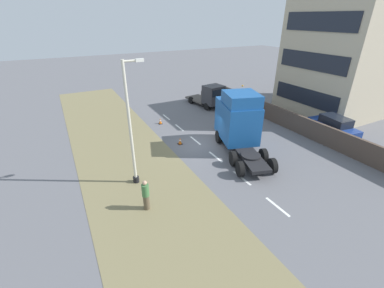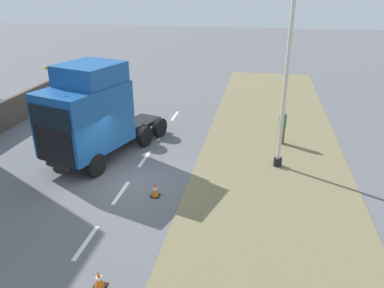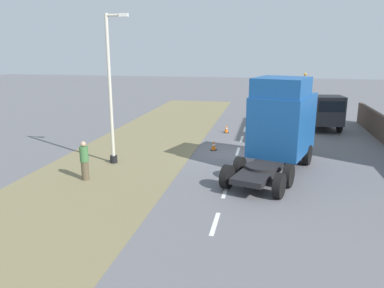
% 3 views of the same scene
% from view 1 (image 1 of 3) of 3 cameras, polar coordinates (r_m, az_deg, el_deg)
% --- Properties ---
extents(ground_plane, '(120.00, 120.00, 0.00)m').
position_cam_1_polar(ground_plane, '(21.17, 1.92, -0.15)').
color(ground_plane, slate).
rests_on(ground_plane, ground).
extents(grass_verge, '(7.00, 44.00, 0.01)m').
position_cam_1_polar(grass_verge, '(19.25, -13.85, -3.87)').
color(grass_verge, olive).
rests_on(grass_verge, ground).
extents(lane_markings, '(0.16, 17.80, 0.00)m').
position_cam_1_polar(lane_markings, '(20.63, 2.88, -0.92)').
color(lane_markings, white).
rests_on(lane_markings, ground).
extents(boundary_wall, '(0.25, 24.00, 1.65)m').
position_cam_1_polar(boundary_wall, '(26.15, 19.46, 5.60)').
color(boundary_wall, '#4C3D33').
rests_on(boundary_wall, ground).
extents(building_block, '(11.59, 8.71, 12.75)m').
position_cam_1_polar(building_block, '(32.62, 31.74, 16.36)').
color(building_block, '#C1B293').
rests_on(building_block, ground).
extents(lorry_cab, '(4.43, 7.38, 4.69)m').
position_cam_1_polar(lorry_cab, '(20.10, 10.23, 5.06)').
color(lorry_cab, black).
rests_on(lorry_cab, ground).
extents(flatbed_truck, '(2.68, 5.34, 2.63)m').
position_cam_1_polar(flatbed_truck, '(29.75, 4.22, 10.62)').
color(flatbed_truck, '#333338').
rests_on(flatbed_truck, ground).
extents(parked_car, '(2.29, 4.47, 1.97)m').
position_cam_1_polar(parked_car, '(25.07, 28.86, 3.20)').
color(parked_car, navy).
rests_on(parked_car, ground).
extents(lamp_post, '(1.31, 0.38, 7.53)m').
position_cam_1_polar(lamp_post, '(15.31, -13.24, 2.42)').
color(lamp_post, black).
rests_on(lamp_post, ground).
extents(pedestrian, '(0.39, 0.39, 1.83)m').
position_cam_1_polar(pedestrian, '(14.22, -10.22, -11.17)').
color(pedestrian, brown).
rests_on(pedestrian, ground).
extents(traffic_cone_lead, '(0.36, 0.36, 0.58)m').
position_cam_1_polar(traffic_cone_lead, '(21.16, -2.67, 0.68)').
color(traffic_cone_lead, black).
rests_on(traffic_cone_lead, ground).
extents(traffic_cone_trailing, '(0.36, 0.36, 0.58)m').
position_cam_1_polar(traffic_cone_trailing, '(25.43, -7.07, 5.07)').
color(traffic_cone_trailing, black).
rests_on(traffic_cone_trailing, ground).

